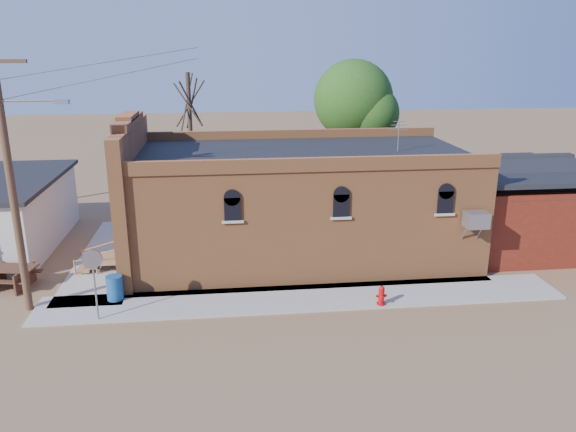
{
  "coord_description": "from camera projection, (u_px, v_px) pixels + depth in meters",
  "views": [
    {
      "loc": [
        -1.22,
        -17.58,
        8.91
      ],
      "look_at": [
        1.2,
        3.47,
        2.4
      ],
      "focal_mm": 35.0,
      "sensor_mm": 36.0,
      "label": 1
    }
  ],
  "objects": [
    {
      "name": "trash_barrel",
      "position": [
        115.0,
        288.0,
        20.13
      ],
      "size": [
        0.75,
        0.75,
        0.9
      ],
      "primitive_type": "cylinder",
      "rotation": [
        0.0,
        0.0,
        -0.36
      ],
      "color": "navy",
      "rests_on": "sidewalk_west"
    },
    {
      "name": "sidewalk_south",
      "position": [
        304.0,
        298.0,
        20.45
      ],
      "size": [
        19.0,
        2.2,
        0.08
      ],
      "primitive_type": "cube",
      "color": "#9E9991",
      "rests_on": "ground"
    },
    {
      "name": "fire_hydrant",
      "position": [
        381.0,
        295.0,
        19.76
      ],
      "size": [
        0.41,
        0.4,
        0.71
      ],
      "rotation": [
        0.0,
        0.0,
        0.29
      ],
      "color": "#B10A0C",
      "rests_on": "sidewalk_south"
    },
    {
      "name": "brick_bar",
      "position": [
        293.0,
        203.0,
        24.15
      ],
      "size": [
        16.4,
        7.97,
        6.3
      ],
      "color": "#BA6D39",
      "rests_on": "ground"
    },
    {
      "name": "tree_bare_near",
      "position": [
        189.0,
        102.0,
        29.71
      ],
      "size": [
        2.8,
        2.8,
        7.65
      ],
      "color": "#433226",
      "rests_on": "ground"
    },
    {
      "name": "picnic_table",
      "position": [
        9.0,
        274.0,
        21.29
      ],
      "size": [
        2.23,
        1.83,
        0.84
      ],
      "rotation": [
        0.0,
        0.0,
        -0.17
      ],
      "color": "#492C1D",
      "rests_on": "ground"
    },
    {
      "name": "stop_sign",
      "position": [
        93.0,
        266.0,
        18.25
      ],
      "size": [
        0.67,
        0.21,
        2.49
      ],
      "rotation": [
        0.0,
        0.0,
        -0.18
      ],
      "color": "gray",
      "rests_on": "sidewalk_south"
    },
    {
      "name": "tree_leafy",
      "position": [
        353.0,
        100.0,
        31.17
      ],
      "size": [
        4.4,
        4.4,
        8.15
      ],
      "color": "#433226",
      "rests_on": "ground"
    },
    {
      "name": "ground",
      "position": [
        265.0,
        312.0,
        19.44
      ],
      "size": [
        120.0,
        120.0,
        0.0
      ],
      "primitive_type": "plane",
      "color": "brown",
      "rests_on": "ground"
    },
    {
      "name": "utility_pole",
      "position": [
        12.0,
        176.0,
        18.29
      ],
      "size": [
        3.12,
        0.26,
        9.0
      ],
      "color": "#4A2C1D",
      "rests_on": "ground"
    },
    {
      "name": "sidewalk_west",
      "position": [
        111.0,
        256.0,
        24.44
      ],
      "size": [
        2.6,
        10.0,
        0.08
      ],
      "primitive_type": "cube",
      "color": "#9E9991",
      "rests_on": "ground"
    },
    {
      "name": "red_shed",
      "position": [
        510.0,
        198.0,
        25.25
      ],
      "size": [
        5.4,
        6.4,
        4.3
      ],
      "color": "#551D0E",
      "rests_on": "ground"
    }
  ]
}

